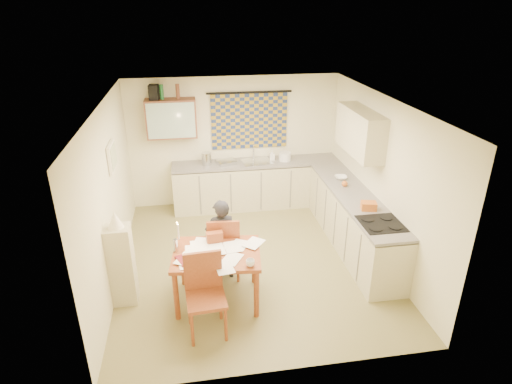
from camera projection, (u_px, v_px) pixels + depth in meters
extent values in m
cube|color=olive|center=(252.00, 260.00, 6.77)|extent=(4.00, 4.50, 0.02)
cube|color=white|center=(251.00, 101.00, 5.74)|extent=(4.00, 4.50, 0.02)
cube|color=beige|center=(234.00, 142.00, 8.29)|extent=(4.00, 0.02, 2.50)
cube|color=beige|center=(286.00, 277.00, 4.22)|extent=(4.00, 0.02, 2.50)
cube|color=beige|center=(109.00, 197.00, 5.96)|extent=(0.02, 4.50, 2.50)
cube|color=beige|center=(381.00, 179.00, 6.55)|extent=(0.02, 4.50, 2.50)
cube|color=navy|center=(249.00, 121.00, 8.14)|extent=(1.45, 0.03, 1.05)
cylinder|color=black|center=(249.00, 92.00, 7.90)|extent=(1.60, 0.04, 0.04)
cube|color=brown|center=(171.00, 118.00, 7.74)|extent=(0.90, 0.34, 0.70)
cube|color=#99B2A5|center=(171.00, 121.00, 7.59)|extent=(0.84, 0.02, 0.64)
cube|color=#BBB288|center=(360.00, 132.00, 6.78)|extent=(0.34, 1.30, 0.70)
cube|color=white|center=(112.00, 156.00, 6.15)|extent=(0.04, 0.50, 0.40)
cube|color=silver|center=(114.00, 156.00, 6.15)|extent=(0.01, 0.42, 0.32)
cube|color=#BBB288|center=(258.00, 185.00, 8.41)|extent=(3.30, 0.60, 0.86)
cube|color=#64605D|center=(259.00, 163.00, 8.22)|extent=(3.30, 0.62, 0.04)
cube|color=#BBB288|center=(353.00, 222.00, 7.00)|extent=(0.60, 2.95, 0.86)
cube|color=#64605D|center=(355.00, 196.00, 6.80)|extent=(0.62, 2.95, 0.04)
cube|color=white|center=(377.00, 253.00, 6.12)|extent=(0.60, 0.60, 0.90)
cube|color=black|center=(381.00, 224.00, 5.93)|extent=(0.57, 0.57, 0.03)
cube|color=silver|center=(257.00, 164.00, 8.22)|extent=(0.61, 0.53, 0.10)
cylinder|color=silver|center=(254.00, 152.00, 8.31)|extent=(0.03, 0.03, 0.28)
cube|color=silver|center=(226.00, 162.00, 8.11)|extent=(0.42, 0.39, 0.06)
cylinder|color=silver|center=(207.00, 159.00, 8.02)|extent=(0.21, 0.21, 0.24)
cylinder|color=white|center=(285.00, 156.00, 8.26)|extent=(0.31, 0.31, 0.16)
imported|color=white|center=(272.00, 155.00, 8.26)|extent=(0.10, 0.10, 0.20)
imported|color=white|center=(341.00, 178.00, 7.41)|extent=(0.28, 0.28, 0.05)
cube|color=#C06022|center=(369.00, 206.00, 6.31)|extent=(0.25, 0.21, 0.12)
sphere|color=#C06022|center=(345.00, 184.00, 7.10)|extent=(0.10, 0.10, 0.10)
cube|color=black|center=(154.00, 92.00, 7.50)|extent=(0.18, 0.22, 0.26)
cylinder|color=#195926|center=(162.00, 92.00, 7.52)|extent=(0.07, 0.07, 0.26)
cylinder|color=brown|center=(178.00, 91.00, 7.56)|extent=(0.08, 0.08, 0.26)
cube|color=brown|center=(217.00, 254.00, 5.58)|extent=(1.22, 0.99, 0.05)
cube|color=brown|center=(224.00, 246.00, 6.21)|extent=(0.49, 0.49, 0.04)
cube|color=brown|center=(223.00, 237.00, 5.91)|extent=(0.46, 0.08, 0.50)
cube|color=brown|center=(206.00, 299.00, 5.09)|extent=(0.49, 0.49, 0.04)
cube|color=brown|center=(203.00, 270.00, 5.17)|extent=(0.46, 0.07, 0.51)
imported|color=black|center=(221.00, 240.00, 6.11)|extent=(0.53, 0.41, 1.25)
cube|color=#BBB288|center=(122.00, 265.00, 5.62)|extent=(0.32, 0.30, 1.13)
cone|color=white|center=(115.00, 220.00, 5.35)|extent=(0.20, 0.20, 0.22)
cube|color=brown|center=(215.00, 238.00, 5.76)|extent=(0.23, 0.12, 0.16)
imported|color=white|center=(250.00, 263.00, 5.27)|extent=(0.13, 0.13, 0.09)
imported|color=maroon|center=(178.00, 262.00, 5.34)|extent=(0.39, 0.41, 0.03)
imported|color=#C06022|center=(184.00, 256.00, 5.48)|extent=(0.21, 0.27, 0.02)
cube|color=#C06022|center=(191.00, 264.00, 5.30)|extent=(0.14, 0.12, 0.04)
cube|color=black|center=(226.00, 266.00, 5.27)|extent=(0.14, 0.09, 0.02)
cylinder|color=silver|center=(176.00, 245.00, 5.56)|extent=(0.06, 0.06, 0.18)
cylinder|color=white|center=(178.00, 232.00, 5.48)|extent=(0.03, 0.03, 0.22)
sphere|color=#FFCC66|center=(177.00, 223.00, 5.44)|extent=(0.02, 0.02, 0.02)
cube|color=white|center=(215.00, 252.00, 5.58)|extent=(0.32, 0.36, 0.00)
cube|color=white|center=(199.00, 245.00, 5.72)|extent=(0.33, 0.36, 0.00)
cube|color=white|center=(239.00, 245.00, 5.72)|extent=(0.33, 0.36, 0.00)
cube|color=white|center=(206.00, 245.00, 5.73)|extent=(0.28, 0.34, 0.00)
cube|color=white|center=(187.00, 262.00, 5.34)|extent=(0.24, 0.32, 0.00)
cube|color=white|center=(232.00, 259.00, 5.42)|extent=(0.33, 0.36, 0.00)
cube|color=white|center=(201.00, 243.00, 5.76)|extent=(0.29, 0.35, 0.00)
cube|color=white|center=(201.00, 251.00, 5.57)|extent=(0.31, 0.36, 0.00)
cube|color=white|center=(232.00, 247.00, 5.67)|extent=(0.25, 0.32, 0.00)
cube|color=white|center=(207.00, 248.00, 5.63)|extent=(0.30, 0.35, 0.00)
cube|color=white|center=(224.00, 268.00, 5.22)|extent=(0.25, 0.33, 0.00)
cube|color=white|center=(217.00, 249.00, 5.60)|extent=(0.25, 0.32, 0.00)
cube|color=white|center=(254.00, 243.00, 5.75)|extent=(0.35, 0.36, 0.00)
cube|color=white|center=(186.00, 259.00, 5.39)|extent=(0.33, 0.36, 0.00)
cube|color=white|center=(201.00, 256.00, 5.44)|extent=(0.28, 0.34, 0.00)
cube|color=white|center=(200.00, 244.00, 5.72)|extent=(0.34, 0.36, 0.00)
cube|color=white|center=(198.00, 246.00, 5.67)|extent=(0.22, 0.31, 0.00)
cube|color=white|center=(197.00, 251.00, 5.55)|extent=(0.31, 0.36, 0.00)
cube|color=white|center=(193.00, 251.00, 5.55)|extent=(0.21, 0.30, 0.00)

